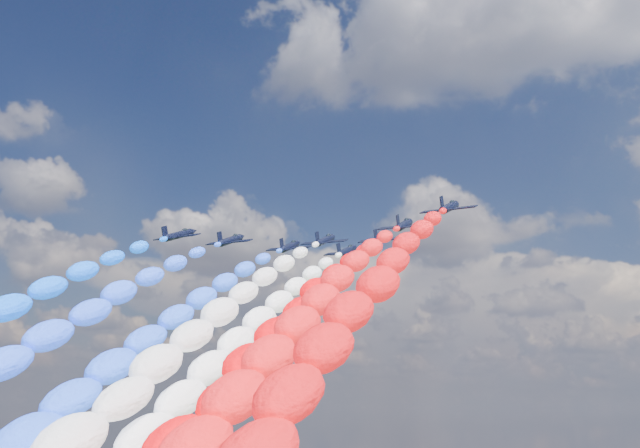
% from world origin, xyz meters
% --- Properties ---
extents(jet_0, '(9.68, 12.83, 6.82)m').
position_xyz_m(jet_0, '(-25.29, -5.62, 98.04)').
color(jet_0, black).
extents(jet_1, '(9.41, 12.63, 6.82)m').
position_xyz_m(jet_1, '(-18.34, 2.18, 98.04)').
color(jet_1, black).
extents(trail_1, '(6.42, 98.51, 58.35)m').
position_xyz_m(trail_1, '(-18.34, -48.74, 70.26)').
color(trail_1, '#2955FB').
extents(jet_2, '(9.81, 12.92, 6.82)m').
position_xyz_m(jet_2, '(-9.93, 11.87, 98.04)').
color(jet_2, black).
extents(trail_2, '(6.42, 98.51, 58.35)m').
position_xyz_m(trail_2, '(-9.93, -39.05, 70.26)').
color(trail_2, blue).
extents(jet_3, '(9.57, 12.75, 6.82)m').
position_xyz_m(jet_3, '(-1.08, 9.26, 98.04)').
color(jet_3, black).
extents(trail_3, '(6.42, 98.51, 58.35)m').
position_xyz_m(trail_3, '(-1.08, -41.66, 70.26)').
color(trail_3, silver).
extents(jet_4, '(9.58, 12.76, 6.82)m').
position_xyz_m(jet_4, '(-0.60, 20.30, 98.04)').
color(jet_4, black).
extents(trail_4, '(6.42, 98.51, 58.35)m').
position_xyz_m(trail_4, '(-0.60, -30.62, 70.26)').
color(trail_4, white).
extents(jet_5, '(9.25, 12.52, 6.82)m').
position_xyz_m(jet_5, '(10.10, 11.55, 98.04)').
color(jet_5, black).
extents(trail_5, '(6.42, 98.51, 58.35)m').
position_xyz_m(trail_5, '(10.10, -39.37, 70.26)').
color(trail_5, '#F3060C').
extents(jet_6, '(9.52, 12.72, 6.82)m').
position_xyz_m(jet_6, '(16.88, 2.84, 98.04)').
color(jet_6, black).
extents(trail_6, '(6.42, 98.51, 58.35)m').
position_xyz_m(trail_6, '(16.88, -48.08, 70.26)').
color(trail_6, red).
extents(jet_7, '(9.77, 12.89, 6.82)m').
position_xyz_m(jet_7, '(27.10, -5.95, 98.04)').
color(jet_7, black).
extents(trail_7, '(6.42, 98.51, 58.35)m').
position_xyz_m(trail_7, '(27.10, -56.87, 70.26)').
color(trail_7, red).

